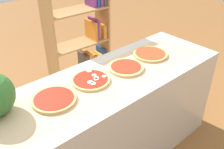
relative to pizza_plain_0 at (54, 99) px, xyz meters
name	(u,v)px	position (x,y,z in m)	size (l,w,h in m)	color
counter	(112,120)	(0.51, -0.03, -0.47)	(2.07, 0.69, 0.91)	beige
parchment_paper	(112,77)	(0.51, -0.03, -0.01)	(1.89, 0.46, 0.00)	tan
pizza_plain_0	(54,99)	(0.00, 0.00, 0.00)	(0.31, 0.31, 0.02)	tan
pizza_mozzarella_1	(91,80)	(0.34, 0.03, 0.00)	(0.30, 0.30, 0.03)	#DBB26B
pizza_plain_2	(126,67)	(0.68, -0.01, 0.00)	(0.30, 0.30, 0.02)	#DBB26B
pizza_plain_3	(150,54)	(1.01, 0.02, 0.00)	(0.32, 0.32, 0.02)	tan
bookshelf	(85,44)	(0.92, 0.92, -0.18)	(0.72, 0.29, 1.55)	#A87A47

